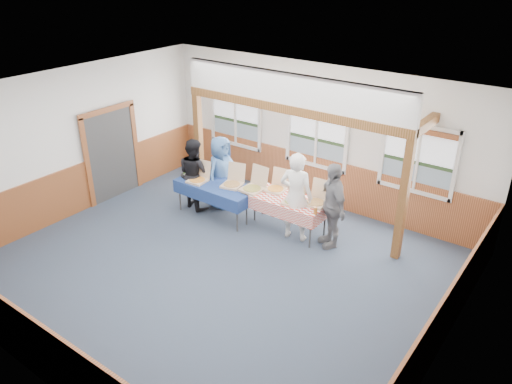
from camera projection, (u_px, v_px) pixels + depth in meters
floor at (219, 268)px, 9.27m from camera, size 8.00×8.00×0.00m
ceiling at (212, 99)px, 7.87m from camera, size 8.00×8.00×0.00m
wall_back at (318, 135)px, 11.11m from camera, size 8.00×0.00×8.00m
wall_front at (28, 291)px, 6.03m from camera, size 8.00×0.00×8.00m
wall_left at (74, 142)px, 10.70m from camera, size 0.00×8.00×8.00m
wall_right at (452, 269)px, 6.44m from camera, size 0.00×8.00×8.00m
wainscot_back at (315, 179)px, 11.55m from camera, size 7.98×0.05×1.10m
wainscot_front at (45, 355)px, 6.51m from camera, size 7.98×0.05×1.10m
wainscot_left at (82, 187)px, 11.15m from camera, size 0.05×6.98×1.10m
wainscot_right at (437, 332)px, 6.91m from camera, size 0.05×6.98×1.10m
cased_opening at (112, 154)px, 11.57m from camera, size 0.06×1.30×2.10m
window_left at (236, 114)px, 12.27m from camera, size 1.56×0.10×1.46m
window_mid at (317, 133)px, 11.04m from camera, size 1.56×0.10×1.46m
window_right at (419, 155)px, 9.82m from camera, size 1.56×0.10×1.46m
post_left at (199, 144)px, 11.74m from camera, size 0.15×0.15×2.40m
post_right at (403, 201)px, 9.08m from camera, size 0.15×0.15×2.40m
cross_beam at (290, 109)px, 9.85m from camera, size 5.15×0.18×0.18m
table_left at (216, 186)px, 10.82m from camera, size 1.95×1.19×0.76m
table_right at (285, 200)px, 10.22m from camera, size 1.89×1.28×0.76m
pizza_box_a at (198, 178)px, 10.90m from camera, size 0.42×0.50×0.42m
pizza_box_b at (233, 183)px, 10.70m from camera, size 0.50×0.57×0.44m
pizza_box_c at (253, 187)px, 10.50m from camera, size 0.46×0.55×0.47m
pizza_box_d at (276, 187)px, 10.50m from camera, size 0.43×0.51×0.42m
pizza_box_e at (293, 199)px, 9.98m from camera, size 0.44×0.51×0.40m
pizza_box_f at (317, 201)px, 9.93m from camera, size 0.44×0.52×0.44m
veggie_tray at (190, 174)px, 11.18m from camera, size 0.43×0.43×0.10m
drink_glass at (315, 211)px, 9.53m from camera, size 0.07×0.07×0.15m
woman_white at (296, 197)px, 9.84m from camera, size 0.76×0.58×1.86m
woman_black at (195, 174)px, 11.16m from camera, size 0.91×0.77×1.63m
man_blue at (221, 172)px, 11.20m from camera, size 0.55×0.82×1.66m
person_grey at (332, 205)px, 9.64m from camera, size 1.06×0.98×1.75m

